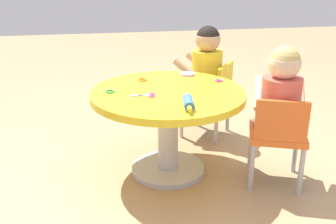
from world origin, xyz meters
TOP-DOWN VIEW (x-y plane):
  - ground_plane at (0.00, 0.00)m, footprint 10.00×10.00m
  - craft_table at (0.00, 0.00)m, footprint 0.88×0.88m
  - child_chair_left at (-0.25, -0.57)m, footprint 0.39×0.39m
  - seated_child_left at (-0.21, -0.58)m, footprint 0.42×0.37m
  - child_chair_right at (0.48, -0.39)m, footprint 0.42×0.42m
  - seated_child_right at (0.50, -0.36)m, footprint 0.42×0.44m
  - rolling_pin at (-0.28, -0.05)m, footprint 0.23×0.07m
  - craft_scissors at (-0.07, 0.13)m, footprint 0.08×0.14m
  - playdough_blob_0 at (0.30, -0.18)m, footprint 0.09×0.09m
  - cookie_cutter_0 at (0.13, -0.34)m, footprint 0.05×0.05m
  - cookie_cutter_1 at (0.23, 0.12)m, footprint 0.06×0.06m
  - cookie_cutter_2 at (0.03, 0.32)m, footprint 0.06×0.06m

SIDE VIEW (x-z plane):
  - ground_plane at x=0.00m, z-range 0.00..0.00m
  - child_chair_left at x=-0.25m, z-range 0.04..0.57m
  - child_chair_right at x=0.48m, z-range 0.04..0.57m
  - craft_table at x=0.00m, z-range 0.13..0.64m
  - craft_scissors at x=-0.07m, z-range 0.51..0.52m
  - cookie_cutter_0 at x=0.13m, z-range 0.51..0.52m
  - cookie_cutter_1 at x=0.23m, z-range 0.51..0.52m
  - cookie_cutter_2 at x=0.03m, z-range 0.51..0.52m
  - playdough_blob_0 at x=0.30m, z-range 0.51..0.53m
  - seated_child_left at x=-0.21m, z-range 0.28..0.79m
  - seated_child_right at x=0.50m, z-range 0.28..0.79m
  - rolling_pin at x=-0.28m, z-range 0.51..0.56m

